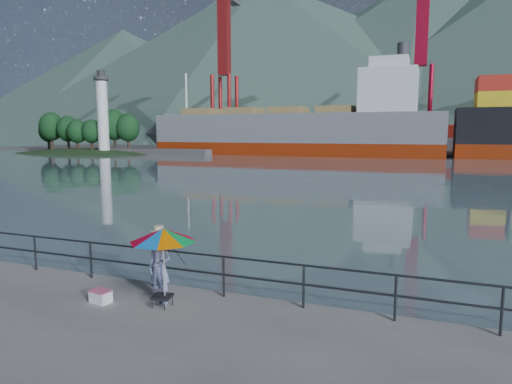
# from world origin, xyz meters

# --- Properties ---
(harbor_water) EXTENTS (500.00, 280.00, 0.00)m
(harbor_water) POSITION_xyz_m (0.00, 130.00, 0.00)
(harbor_water) COLOR slate
(harbor_water) RESTS_ON ground
(far_dock) EXTENTS (200.00, 40.00, 0.40)m
(far_dock) POSITION_xyz_m (10.00, 93.00, 0.00)
(far_dock) COLOR #514F4C
(far_dock) RESTS_ON ground
(guardrail) EXTENTS (22.00, 0.06, 1.03)m
(guardrail) POSITION_xyz_m (0.00, 1.70, 0.52)
(guardrail) COLOR #2D3033
(guardrail) RESTS_ON ground
(lighthouse_islet) EXTENTS (48.00, 26.40, 19.20)m
(lighthouse_islet) POSITION_xyz_m (-54.97, 61.99, 0.26)
(lighthouse_islet) COLOR #263F1E
(lighthouse_islet) RESTS_ON ground
(fisherman) EXTENTS (0.68, 0.51, 1.70)m
(fisherman) POSITION_xyz_m (1.78, 0.81, 0.85)
(fisherman) COLOR #35469A
(fisherman) RESTS_ON ground
(beach_umbrella) EXTENTS (1.97, 1.97, 1.84)m
(beach_umbrella) POSITION_xyz_m (2.02, 0.62, 1.68)
(beach_umbrella) COLOR white
(beach_umbrella) RESTS_ON ground
(folding_stool) EXTENTS (0.48, 0.48, 0.28)m
(folding_stool) POSITION_xyz_m (1.96, 0.59, 0.15)
(folding_stool) COLOR black
(folding_stool) RESTS_ON ground
(cooler_bag) EXTENTS (0.51, 0.38, 0.27)m
(cooler_bag) POSITION_xyz_m (0.46, 0.31, 0.14)
(cooler_bag) COLOR silver
(cooler_bag) RESTS_ON ground
(fishing_rod) EXTENTS (0.50, 1.82, 1.32)m
(fishing_rod) POSITION_xyz_m (1.40, 2.14, 0.00)
(fishing_rod) COLOR black
(fishing_rod) RESTS_ON ground
(bulk_carrier) EXTENTS (50.73, 8.78, 14.50)m
(bulk_carrier) POSITION_xyz_m (-13.62, 70.55, 4.14)
(bulk_carrier) COLOR maroon
(bulk_carrier) RESTS_ON ground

